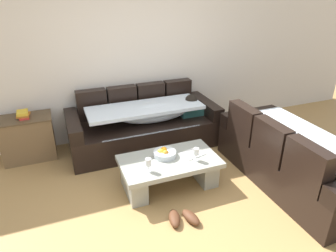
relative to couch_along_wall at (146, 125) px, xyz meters
name	(u,v)px	position (x,y,z in m)	size (l,w,h in m)	color
ground_plane	(188,208)	(-0.02, -1.62, -0.33)	(14.00, 14.00, 0.00)	#AF844B
back_wall	(132,53)	(-0.02, 0.53, 1.02)	(9.00, 0.10, 2.70)	silver
couch_along_wall	(146,125)	(0.00, 0.00, 0.00)	(2.25, 0.92, 0.88)	black
couch_near_window	(292,159)	(1.40, -1.62, 0.00)	(0.92, 2.05, 0.88)	black
coffee_table	(169,169)	(-0.06, -1.14, -0.09)	(1.20, 0.68, 0.38)	#9B9E92
fruit_bowl	(164,153)	(-0.09, -1.05, 0.09)	(0.28, 0.28, 0.10)	silver
wine_glass_near_left	(148,163)	(-0.37, -1.29, 0.16)	(0.07, 0.07, 0.17)	silver
wine_glass_near_right	(196,152)	(0.23, -1.28, 0.16)	(0.07, 0.07, 0.17)	silver
open_magazine	(192,154)	(0.25, -1.13, 0.05)	(0.28, 0.21, 0.01)	white
side_cabinet	(28,138)	(-1.70, 0.23, -0.01)	(0.72, 0.44, 0.64)	brown
book_stack_on_cabinet	(23,114)	(-1.69, 0.23, 0.35)	(0.18, 0.23, 0.09)	red
pair_of_shoes	(183,218)	(-0.16, -1.79, -0.29)	(0.35, 0.34, 0.09)	#59331E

